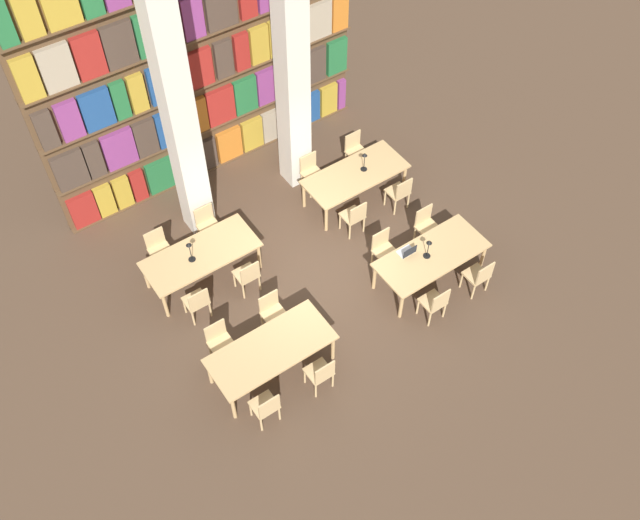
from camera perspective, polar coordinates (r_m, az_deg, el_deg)
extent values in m
plane|color=#4C3828|center=(14.08, -0.29, -1.32)|extent=(40.00, 40.00, 0.00)
cube|color=brown|center=(14.63, -9.45, 15.52)|extent=(7.03, 0.06, 5.50)
cube|color=brown|center=(16.38, -8.20, 7.82)|extent=(7.03, 0.35, 0.03)
cube|color=maroon|center=(15.44, -18.45, 3.91)|extent=(0.55, 0.20, 0.80)
cube|color=#B7932D|center=(15.50, -16.89, 4.68)|extent=(0.36, 0.20, 0.80)
cube|color=#B7932D|center=(15.56, -15.57, 5.33)|extent=(0.34, 0.20, 0.80)
cube|color=maroon|center=(15.62, -14.39, 5.90)|extent=(0.29, 0.20, 0.80)
cube|color=#236B38|center=(15.73, -12.56, 6.79)|extent=(0.70, 0.20, 0.80)
cube|color=#B7932D|center=(15.87, -10.71, 7.67)|extent=(0.40, 0.20, 0.80)
cube|color=#47382D|center=(15.99, -9.18, 8.40)|extent=(0.48, 0.20, 0.80)
cube|color=orange|center=(16.17, -7.34, 9.25)|extent=(0.58, 0.20, 0.80)
cube|color=#B7932D|center=(16.36, -5.53, 10.08)|extent=(0.50, 0.20, 0.80)
cube|color=tan|center=(16.57, -3.81, 10.86)|extent=(0.59, 0.20, 0.80)
cube|color=tan|center=(16.81, -1.98, 11.67)|extent=(0.59, 0.20, 0.80)
cube|color=navy|center=(17.02, -0.56, 12.29)|extent=(0.27, 0.20, 0.80)
cube|color=#B7932D|center=(17.20, 0.59, 12.78)|extent=(0.44, 0.20, 0.80)
cube|color=#84387A|center=(17.37, 1.61, 13.21)|extent=(0.19, 0.20, 0.80)
cube|color=brown|center=(15.64, -8.66, 10.71)|extent=(7.03, 0.35, 0.03)
cube|color=#47382D|center=(14.68, -19.43, 6.89)|extent=(0.62, 0.20, 0.84)
cube|color=#47382D|center=(14.74, -17.68, 7.74)|extent=(0.33, 0.20, 0.84)
cube|color=#84387A|center=(14.83, -15.83, 8.63)|extent=(0.64, 0.20, 0.84)
cube|color=#47382D|center=(14.94, -13.86, 9.55)|extent=(0.46, 0.20, 0.84)
cube|color=navy|center=(15.05, -12.28, 10.29)|extent=(0.42, 0.20, 0.84)
cube|color=orange|center=(15.21, -10.28, 11.20)|extent=(0.67, 0.20, 0.84)
cube|color=maroon|center=(15.41, -8.04, 12.20)|extent=(0.62, 0.20, 0.84)
cube|color=#236B38|center=(15.62, -6.09, 13.05)|extent=(0.53, 0.20, 0.84)
cube|color=#84387A|center=(15.84, -4.14, 13.87)|extent=(0.62, 0.20, 0.84)
cube|color=#84387A|center=(16.12, -2.06, 14.73)|extent=(0.58, 0.20, 0.84)
cube|color=#47382D|center=(16.36, -0.38, 15.41)|extent=(0.44, 0.20, 0.84)
cube|color=#236B38|center=(16.62, 1.24, 16.05)|extent=(0.50, 0.20, 0.84)
cube|color=brown|center=(14.95, -9.17, 13.88)|extent=(7.03, 0.35, 0.03)
cube|color=#47382D|center=(13.96, -21.15, 9.77)|extent=(0.33, 0.20, 0.82)
cube|color=#84387A|center=(14.02, -19.48, 10.57)|extent=(0.42, 0.20, 0.82)
cube|color=navy|center=(14.10, -17.49, 11.50)|extent=(0.58, 0.20, 0.82)
cube|color=#236B38|center=(14.19, -15.78, 12.29)|extent=(0.29, 0.20, 0.82)
cube|color=#B7932D|center=(14.27, -14.47, 12.88)|extent=(0.31, 0.20, 0.82)
cube|color=navy|center=(14.40, -12.55, 13.73)|extent=(0.59, 0.20, 0.82)
cube|color=maroon|center=(14.61, -9.97, 14.84)|extent=(0.70, 0.20, 0.82)
cube|color=#47382D|center=(14.82, -7.82, 15.74)|extent=(0.38, 0.20, 0.82)
cube|color=maroon|center=(14.97, -6.39, 16.31)|extent=(0.32, 0.20, 0.82)
cube|color=#B7932D|center=(15.13, -5.00, 16.87)|extent=(0.41, 0.20, 0.82)
cube|color=#B7932D|center=(15.28, -3.73, 17.36)|extent=(0.29, 0.20, 0.82)
cube|color=#47382D|center=(15.47, -2.32, 17.89)|extent=(0.51, 0.20, 0.82)
cube|color=tan|center=(15.76, -0.25, 18.66)|extent=(0.63, 0.20, 0.82)
cube|color=orange|center=(16.03, 1.48, 19.27)|extent=(0.40, 0.20, 0.82)
cube|color=brown|center=(14.31, -9.75, 17.34)|extent=(7.03, 0.35, 0.03)
cube|color=#B7932D|center=(13.31, -22.43, 13.34)|extent=(0.39, 0.20, 0.85)
cube|color=tan|center=(13.38, -20.36, 14.30)|extent=(0.57, 0.20, 0.85)
cube|color=maroon|center=(13.48, -18.07, 15.34)|extent=(0.50, 0.20, 0.85)
cube|color=#47382D|center=(13.60, -15.86, 16.31)|extent=(0.58, 0.20, 0.85)
cube|color=#236B38|center=(13.75, -13.57, 17.28)|extent=(0.54, 0.20, 0.85)
cube|color=orange|center=(13.89, -11.74, 18.03)|extent=(0.27, 0.20, 0.85)
cube|color=#84387A|center=(14.02, -10.26, 18.62)|extent=(0.42, 0.20, 0.85)
cube|color=#47382D|center=(14.23, -8.04, 19.47)|extent=(0.63, 0.20, 0.85)
cube|color=#236B38|center=(12.72, -24.17, 17.01)|extent=(0.30, 0.20, 0.82)
cube|color=#B7932D|center=(12.77, -22.47, 17.79)|extent=(0.37, 0.20, 0.82)
cube|color=#B7932D|center=(12.86, -20.18, 18.80)|extent=(0.58, 0.20, 0.82)
cube|color=silver|center=(13.10, -11.31, 11.61)|extent=(0.51, 0.51, 6.00)
cube|color=silver|center=(13.95, -2.28, 15.46)|extent=(0.51, 0.51, 6.00)
cube|color=tan|center=(12.35, -3.95, -7.11)|extent=(2.21, 0.98, 0.04)
cylinder|color=tan|center=(12.29, -6.94, -11.63)|extent=(0.07, 0.07, 0.69)
cylinder|color=tan|center=(12.77, 1.04, -7.01)|extent=(0.07, 0.07, 0.69)
cylinder|color=tan|center=(12.66, -8.83, -8.86)|extent=(0.07, 0.07, 0.69)
cylinder|color=tan|center=(13.13, -1.02, -4.50)|extent=(0.07, 0.07, 0.69)
cylinder|color=tan|center=(12.39, -5.56, -11.79)|extent=(0.04, 0.04, 0.43)
cylinder|color=tan|center=(12.46, -4.13, -10.97)|extent=(0.04, 0.04, 0.43)
cylinder|color=tan|center=(12.25, -4.72, -12.98)|extent=(0.04, 0.04, 0.43)
cylinder|color=tan|center=(12.32, -3.27, -12.13)|extent=(0.04, 0.04, 0.43)
cube|color=tan|center=(12.15, -4.49, -11.48)|extent=(0.42, 0.40, 0.04)
cube|color=tan|center=(11.87, -4.07, -11.64)|extent=(0.40, 0.03, 0.42)
cylinder|color=tan|center=(12.94, -6.68, -7.44)|extent=(0.04, 0.04, 0.43)
cylinder|color=tan|center=(12.88, -8.07, -8.20)|extent=(0.04, 0.04, 0.43)
cylinder|color=tan|center=(13.11, -7.44, -6.37)|extent=(0.04, 0.04, 0.43)
cylinder|color=tan|center=(13.04, -8.81, -7.12)|extent=(0.04, 0.04, 0.43)
cube|color=tan|center=(12.79, -7.86, -6.74)|extent=(0.42, 0.40, 0.04)
cube|color=tan|center=(12.69, -8.39, -5.61)|extent=(0.40, 0.03, 0.42)
cylinder|color=tan|center=(12.63, -1.23, -9.28)|extent=(0.04, 0.04, 0.43)
cylinder|color=tan|center=(12.73, 0.13, -8.47)|extent=(0.04, 0.04, 0.43)
cylinder|color=tan|center=(12.50, -0.34, -10.40)|extent=(0.04, 0.04, 0.43)
cylinder|color=tan|center=(12.59, 1.03, -9.57)|extent=(0.04, 0.04, 0.43)
cube|color=tan|center=(12.41, -0.10, -8.91)|extent=(0.42, 0.40, 0.04)
cube|color=tan|center=(12.13, 0.40, -9.01)|extent=(0.40, 0.03, 0.42)
cylinder|color=tan|center=(13.20, -2.55, -5.13)|extent=(0.04, 0.04, 0.43)
cylinder|color=tan|center=(13.11, -3.87, -5.87)|extent=(0.04, 0.04, 0.43)
cylinder|color=tan|center=(13.36, -3.35, -4.12)|extent=(0.04, 0.04, 0.43)
cylinder|color=tan|center=(13.27, -4.66, -4.85)|extent=(0.04, 0.04, 0.43)
cube|color=tan|center=(13.04, -3.66, -4.43)|extent=(0.42, 0.40, 0.04)
cube|color=tan|center=(12.94, -4.15, -3.30)|extent=(0.40, 0.03, 0.42)
cube|color=tan|center=(13.67, 8.92, 0.40)|extent=(2.21, 0.98, 0.04)
cylinder|color=tan|center=(13.34, 6.51, -3.66)|extent=(0.07, 0.07, 0.69)
cylinder|color=tan|center=(14.31, 12.90, 0.27)|extent=(0.07, 0.07, 0.69)
cylinder|color=tan|center=(13.68, 4.38, -1.36)|extent=(0.07, 0.07, 0.69)
cylinder|color=tan|center=(14.63, 10.77, 2.33)|extent=(0.07, 0.07, 0.69)
cylinder|color=tan|center=(13.52, 7.83, -3.73)|extent=(0.04, 0.04, 0.43)
cylinder|color=tan|center=(13.68, 8.99, -3.01)|extent=(0.04, 0.04, 0.43)
cylinder|color=tan|center=(13.40, 8.76, -4.70)|extent=(0.04, 0.04, 0.43)
cylinder|color=tan|center=(13.56, 9.91, -3.96)|extent=(0.04, 0.04, 0.43)
cube|color=tan|center=(13.35, 9.00, -3.28)|extent=(0.42, 0.40, 0.04)
cube|color=tan|center=(13.10, 9.64, -3.25)|extent=(0.40, 0.03, 0.42)
cylinder|color=tan|center=(14.12, 6.19, -0.09)|extent=(0.04, 0.04, 0.43)
cylinder|color=tan|center=(13.97, 5.04, -0.75)|extent=(0.04, 0.04, 0.43)
cylinder|color=tan|center=(14.28, 5.34, 0.79)|extent=(0.04, 0.04, 0.43)
cylinder|color=tan|center=(14.13, 4.19, 0.15)|extent=(0.04, 0.04, 0.43)
cube|color=tan|center=(13.94, 5.26, 0.62)|extent=(0.42, 0.40, 0.04)
cube|color=tan|center=(13.85, 4.86, 1.71)|extent=(0.40, 0.03, 0.42)
cylinder|color=tan|center=(14.03, 11.24, -1.60)|extent=(0.04, 0.04, 0.43)
cylinder|color=tan|center=(14.21, 12.31, -0.93)|extent=(0.04, 0.04, 0.43)
cylinder|color=tan|center=(13.91, 12.16, -2.52)|extent=(0.04, 0.04, 0.43)
cylinder|color=tan|center=(14.09, 13.23, -1.83)|extent=(0.04, 0.04, 0.43)
cube|color=tan|center=(13.87, 12.39, -1.15)|extent=(0.42, 0.40, 0.04)
cube|color=tan|center=(13.63, 13.07, -1.07)|extent=(0.40, 0.03, 0.42)
cylinder|color=tan|center=(14.63, 9.50, 1.82)|extent=(0.04, 0.04, 0.43)
cylinder|color=tan|center=(14.46, 8.43, 1.20)|extent=(0.04, 0.04, 0.43)
cylinder|color=tan|center=(14.78, 8.65, 2.65)|extent=(0.04, 0.04, 0.43)
cylinder|color=tan|center=(14.61, 7.58, 2.05)|extent=(0.04, 0.04, 0.43)
cube|color=tan|center=(14.44, 8.65, 2.53)|extent=(0.42, 0.40, 0.04)
cube|color=tan|center=(14.36, 8.29, 3.59)|extent=(0.40, 0.03, 0.42)
cylinder|color=black|center=(13.60, 8.54, 0.33)|extent=(0.14, 0.14, 0.01)
cylinder|color=black|center=(13.46, 8.63, 0.84)|extent=(0.02, 0.02, 0.37)
cone|color=black|center=(13.29, 8.74, 1.44)|extent=(0.11, 0.11, 0.07)
cube|color=silver|center=(13.62, 6.88, 0.67)|extent=(0.32, 0.22, 0.01)
cube|color=black|center=(13.49, 7.22, 0.66)|extent=(0.32, 0.01, 0.20)
cube|color=tan|center=(13.70, -9.53, 0.46)|extent=(2.21, 0.98, 0.04)
cylinder|color=tan|center=(13.57, -12.28, -3.54)|extent=(0.07, 0.07, 0.69)
cylinder|color=tan|center=(14.01, -4.89, 0.33)|extent=(0.07, 0.07, 0.69)
cylinder|color=tan|center=(14.05, -13.77, -1.27)|extent=(0.07, 0.07, 0.69)
cylinder|color=tan|center=(14.48, -6.59, 2.41)|extent=(0.07, 0.07, 0.69)
cylinder|color=tan|center=(13.65, -10.78, -3.63)|extent=(0.04, 0.04, 0.43)
cylinder|color=tan|center=(13.71, -9.46, -2.94)|extent=(0.04, 0.04, 0.43)
cylinder|color=tan|center=(13.46, -10.10, -4.62)|extent=(0.04, 0.04, 0.43)
cylinder|color=tan|center=(13.53, -8.77, -3.91)|extent=(0.04, 0.04, 0.43)
cube|color=tan|center=(13.40, -9.91, -3.21)|extent=(0.42, 0.40, 0.04)
cube|color=tan|center=(13.11, -9.66, -3.18)|extent=(0.40, 0.03, 0.42)
cylinder|color=tan|center=(14.34, -11.52, -0.03)|extent=(0.04, 0.04, 0.43)
cylinder|color=tan|center=(14.28, -12.78, -0.68)|extent=(0.04, 0.04, 0.43)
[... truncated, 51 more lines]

